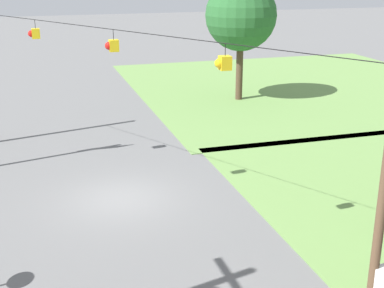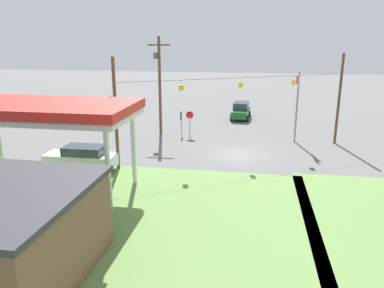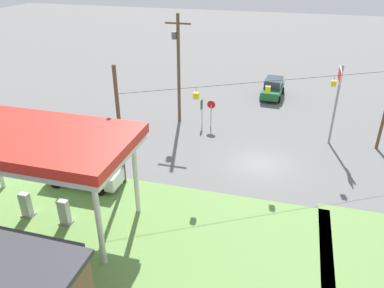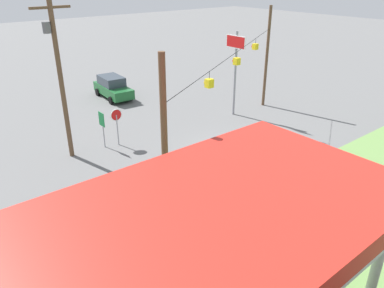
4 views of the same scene
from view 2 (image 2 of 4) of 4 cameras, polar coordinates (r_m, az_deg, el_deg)
The scene contains 11 objects.
ground_plane at distance 31.51m, azimuth 7.05°, elevation -1.58°, with size 160.00×160.00×0.00m, color slate.
gas_station_canopy at distance 24.09m, azimuth -21.89°, elevation 4.67°, with size 11.09×5.76×5.66m.
fuel_pump_near at distance 24.61m, azimuth -18.30°, elevation -5.42°, with size 0.71×0.56×1.59m.
fuel_pump_far at distance 25.87m, azimuth -23.32°, elevation -4.90°, with size 0.71×0.56×1.59m.
car_at_pumps_front at distance 28.34m, azimuth -16.44°, elevation -2.03°, with size 5.18×2.13×1.87m.
car_on_crossroad at distance 45.84m, azimuth 7.46°, elevation 5.11°, with size 2.35×4.94×1.95m.
stop_sign_roadside at distance 36.95m, azimuth -0.35°, elevation 4.02°, with size 0.80×0.08×2.50m.
stop_sign_overhead at distance 35.59m, azimuth 15.75°, elevation 7.39°, with size 0.22×1.95×6.50m.
route_sign at distance 37.38m, azimuth -1.66°, elevation 3.98°, with size 0.10×0.70×2.40m.
utility_pole_main at distance 37.46m, azimuth -5.02°, elevation 9.59°, with size 2.20×0.44×9.56m.
signal_span_gantry at distance 30.52m, azimuth 7.32°, elevation 6.30°, with size 17.50×10.24×8.14m.
Camera 2 is at (-1.15, 30.09, 9.27)m, focal length 35.00 mm.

